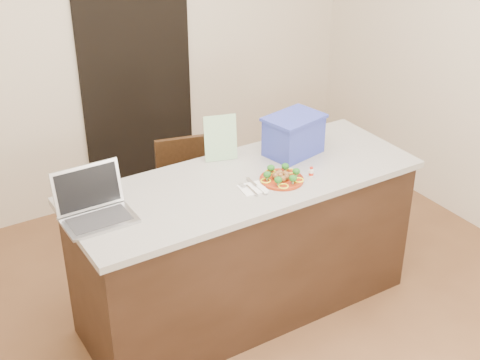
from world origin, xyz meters
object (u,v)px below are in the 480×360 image
yogurt_bottle (311,173)px  laptop (93,204)px  napkin (253,188)px  blue_box (294,135)px  island (245,246)px  plate (282,179)px  chair (190,191)px

yogurt_bottle → laptop: laptop is taller
napkin → blue_box: bearing=28.7°
island → napkin: bearing=-103.8°
island → blue_box: size_ratio=5.34×
yogurt_bottle → laptop: (-1.21, 0.24, 0.04)m
plate → yogurt_bottle: yogurt_bottle is taller
island → laptop: 1.03m
plate → yogurt_bottle: bearing=-16.1°
island → plate: plate is taller
yogurt_bottle → chair: bearing=109.1°
napkin → laptop: size_ratio=0.38×
island → yogurt_bottle: yogurt_bottle is taller
napkin → blue_box: (0.45, 0.25, 0.12)m
chair → yogurt_bottle: bearing=-56.6°
yogurt_bottle → blue_box: size_ratio=0.16×
plate → laptop: laptop is taller
yogurt_bottle → blue_box: (0.09, 0.30, 0.10)m
island → yogurt_bottle: (0.33, -0.18, 0.48)m
plate → chair: plate is taller
blue_box → island: bearing=-175.0°
blue_box → napkin: bearing=-163.0°
napkin → laptop: (-0.85, 0.19, 0.07)m
plate → yogurt_bottle: 0.18m
blue_box → yogurt_bottle: bearing=-118.1°
yogurt_bottle → chair: size_ratio=0.07×
island → chair: size_ratio=2.43×
blue_box → laptop: bearing=170.8°
island → yogurt_bottle: 0.61m
napkin → chair: bearing=87.0°
napkin → chair: napkin is taller
yogurt_bottle → blue_box: 0.33m
chair → napkin: bearing=-78.8°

